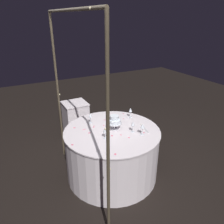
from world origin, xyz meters
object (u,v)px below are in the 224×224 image
at_px(side_table, 76,123).
at_px(cake_knife, 144,128).
at_px(main_table, 112,153).
at_px(wine_glass_4, 90,116).
at_px(wine_glass_0, 143,126).
at_px(wine_glass_3, 105,130).
at_px(tiered_cake, 114,121).
at_px(decorative_arch, 75,88).
at_px(wine_glass_2, 133,124).
at_px(wine_glass_1, 130,110).

relative_size(side_table, cake_knife, 2.87).
xyz_separation_m(main_table, wine_glass_4, (0.37, 0.18, 0.52)).
xyz_separation_m(wine_glass_0, wine_glass_3, (0.15, 0.51, -0.01)).
height_order(main_table, tiered_cake, tiered_cake).
height_order(side_table, wine_glass_3, wine_glass_3).
distance_m(decorative_arch, wine_glass_2, 1.00).
bearing_deg(wine_glass_1, wine_glass_4, 80.65).
distance_m(wine_glass_2, cake_knife, 0.25).
height_order(wine_glass_0, wine_glass_1, same).
height_order(main_table, wine_glass_2, wine_glass_2).
bearing_deg(tiered_cake, wine_glass_4, 33.18).
relative_size(side_table, wine_glass_0, 4.91).
height_order(decorative_arch, wine_glass_3, decorative_arch).
bearing_deg(wine_glass_3, wine_glass_0, -106.86).
distance_m(decorative_arch, wine_glass_0, 1.08).
distance_m(tiered_cake, wine_glass_1, 0.50).
bearing_deg(wine_glass_4, side_table, -2.51).
relative_size(wine_glass_2, wine_glass_3, 1.00).
relative_size(wine_glass_1, cake_knife, 0.58).
height_order(wine_glass_0, cake_knife, wine_glass_0).
relative_size(decorative_arch, main_table, 1.70).
relative_size(wine_glass_1, wine_glass_3, 1.02).
bearing_deg(wine_glass_0, wine_glass_2, 28.99).
xyz_separation_m(wine_glass_0, cake_knife, (0.15, -0.14, -0.13)).
bearing_deg(wine_glass_1, main_table, 118.34).
height_order(wine_glass_0, wine_glass_3, wine_glass_0).
bearing_deg(cake_knife, main_table, 71.09).
bearing_deg(wine_glass_1, wine_glass_2, 151.65).
bearing_deg(wine_glass_1, cake_knife, 176.98).
distance_m(main_table, side_table, 1.24).
relative_size(main_table, side_table, 1.71).
relative_size(decorative_arch, wine_glass_0, 14.23).
distance_m(tiered_cake, wine_glass_4, 0.43).
height_order(tiered_cake, wine_glass_4, tiered_cake).
xyz_separation_m(wine_glass_3, wine_glass_4, (0.53, -0.00, 0.00)).
xyz_separation_m(wine_glass_1, wine_glass_4, (0.11, 0.67, 0.00)).
relative_size(wine_glass_1, wine_glass_4, 1.01).
bearing_deg(tiered_cake, wine_glass_3, 126.19).
bearing_deg(wine_glass_2, wine_glass_1, -28.35).
distance_m(main_table, wine_glass_2, 0.60).
height_order(side_table, tiered_cake, tiered_cake).
relative_size(main_table, wine_glass_1, 8.44).
bearing_deg(cake_knife, wine_glass_4, 50.69).
distance_m(side_table, wine_glass_2, 1.55).
height_order(decorative_arch, wine_glass_4, decorative_arch).
distance_m(wine_glass_4, cake_knife, 0.85).
distance_m(main_table, tiered_cake, 0.54).
relative_size(side_table, wine_glass_3, 5.01).
bearing_deg(main_table, wine_glass_4, 26.47).
bearing_deg(wine_glass_3, side_table, -1.71).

